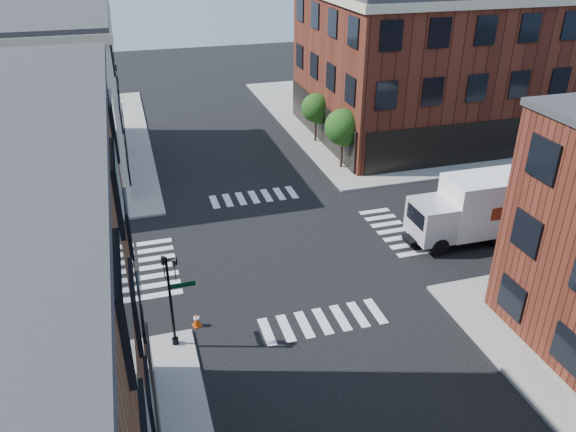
{
  "coord_description": "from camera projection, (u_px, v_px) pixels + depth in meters",
  "views": [
    {
      "loc": [
        -7.5,
        -26.68,
        16.58
      ],
      "look_at": [
        0.1,
        -0.9,
        2.5
      ],
      "focal_mm": 35.0,
      "sensor_mm": 36.0,
      "label": 1
    }
  ],
  "objects": [
    {
      "name": "traffic_cone",
      "position": [
        197.0,
        320.0,
        25.86
      ],
      "size": [
        0.46,
        0.46,
        0.68
      ],
      "rotation": [
        0.0,
        0.0,
        0.28
      ],
      "color": "#D04509",
      "rests_on": "ground"
    },
    {
      "name": "sidewalk_ne",
      "position": [
        428.0,
        111.0,
        55.31
      ],
      "size": [
        30.0,
        30.0,
        0.15
      ],
      "primitive_type": "cube",
      "color": "gray",
      "rests_on": "ground"
    },
    {
      "name": "tree_near",
      "position": [
        344.0,
        129.0,
        41.14
      ],
      "size": [
        2.69,
        2.69,
        4.49
      ],
      "color": "black",
      "rests_on": "ground"
    },
    {
      "name": "ground",
      "position": [
        282.0,
        248.0,
        32.24
      ],
      "size": [
        120.0,
        120.0,
        0.0
      ],
      "primitive_type": "plane",
      "color": "black",
      "rests_on": "ground"
    },
    {
      "name": "signal_pole",
      "position": [
        171.0,
        291.0,
        23.56
      ],
      "size": [
        1.29,
        1.24,
        4.6
      ],
      "color": "black",
      "rests_on": "ground"
    },
    {
      "name": "box_truck",
      "position": [
        484.0,
        207.0,
        32.38
      ],
      "size": [
        8.64,
        2.77,
        3.89
      ],
      "rotation": [
        0.0,
        0.0,
        -0.01
      ],
      "color": "white",
      "rests_on": "ground"
    },
    {
      "name": "tree_far",
      "position": [
        317.0,
        109.0,
        46.37
      ],
      "size": [
        2.43,
        2.43,
        4.07
      ],
      "color": "black",
      "rests_on": "ground"
    },
    {
      "name": "building_ne",
      "position": [
        460.0,
        61.0,
        48.18
      ],
      "size": [
        25.0,
        16.0,
        12.0
      ],
      "primitive_type": "cube",
      "color": "#451A11",
      "rests_on": "ground"
    }
  ]
}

